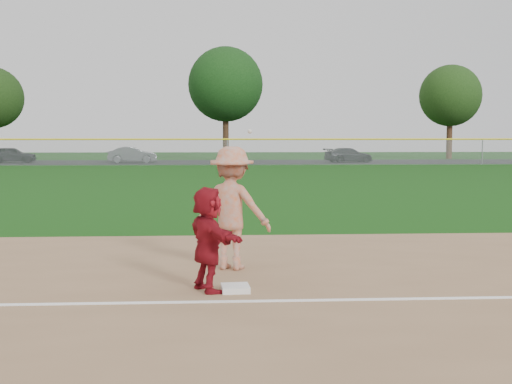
{
  "coord_description": "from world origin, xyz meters",
  "views": [
    {
      "loc": [
        -0.62,
        -9.25,
        2.24
      ],
      "look_at": [
        0.0,
        1.5,
        1.3
      ],
      "focal_mm": 45.0,
      "sensor_mm": 36.0,
      "label": 1
    }
  ],
  "objects": [
    {
      "name": "parking_asphalt",
      "position": [
        0.0,
        46.0,
        0.01
      ],
      "size": [
        120.0,
        10.0,
        0.01
      ],
      "primitive_type": "cube",
      "color": "black",
      "rests_on": "ground"
    },
    {
      "name": "foul_line",
      "position": [
        0.0,
        -0.8,
        0.03
      ],
      "size": [
        60.0,
        0.1,
        0.01
      ],
      "primitive_type": "cube",
      "color": "white",
      "rests_on": "infield_dirt"
    },
    {
      "name": "first_base_play",
      "position": [
        -0.41,
        1.37,
        1.04
      ],
      "size": [
        1.51,
        1.32,
        2.33
      ],
      "color": "#A1A2A4",
      "rests_on": "infield_dirt"
    },
    {
      "name": "tree_3",
      "position": [
        22.0,
        52.8,
        6.16
      ],
      "size": [
        6.0,
        6.0,
        9.19
      ],
      "color": "#3D2416",
      "rests_on": "ground"
    },
    {
      "name": "car_left",
      "position": [
        -17.98,
        45.53,
        0.68
      ],
      "size": [
        4.14,
        2.21,
        1.34
      ],
      "primitive_type": "imported",
      "rotation": [
        0.0,
        0.0,
        1.74
      ],
      "color": "black",
      "rests_on": "parking_asphalt"
    },
    {
      "name": "outfield_fence",
      "position": [
        0.0,
        40.0,
        1.96
      ],
      "size": [
        110.0,
        0.12,
        110.0
      ],
      "color": "#999EA0",
      "rests_on": "ground"
    },
    {
      "name": "base_runner",
      "position": [
        -0.78,
        -0.15,
        0.77
      ],
      "size": [
        1.01,
        1.45,
        1.51
      ],
      "primitive_type": "imported",
      "rotation": [
        0.0,
        0.0,
        2.02
      ],
      "color": "maroon",
      "rests_on": "infield_dirt"
    },
    {
      "name": "first_base",
      "position": [
        -0.4,
        -0.22,
        0.06
      ],
      "size": [
        0.42,
        0.42,
        0.09
      ],
      "primitive_type": "cube",
      "rotation": [
        0.0,
        0.0,
        0.07
      ],
      "color": "white",
      "rests_on": "infield_dirt"
    },
    {
      "name": "car_mid",
      "position": [
        -7.92,
        45.14,
        0.68
      ],
      "size": [
        4.2,
        1.88,
        1.34
      ],
      "primitive_type": "imported",
      "rotation": [
        0.0,
        0.0,
        1.69
      ],
      "color": "#4F5256",
      "rests_on": "parking_asphalt"
    },
    {
      "name": "car_right",
      "position": [
        10.42,
        44.98,
        0.62
      ],
      "size": [
        4.52,
        2.78,
        1.22
      ],
      "primitive_type": "imported",
      "rotation": [
        0.0,
        0.0,
        1.84
      ],
      "color": "black",
      "rests_on": "parking_asphalt"
    },
    {
      "name": "ground",
      "position": [
        0.0,
        0.0,
        0.0
      ],
      "size": [
        160.0,
        160.0,
        0.0
      ],
      "primitive_type": "plane",
      "color": "#10400C",
      "rests_on": "ground"
    },
    {
      "name": "tree_2",
      "position": [
        0.0,
        51.5,
        7.06
      ],
      "size": [
        7.0,
        7.0,
        10.58
      ],
      "color": "#352213",
      "rests_on": "ground"
    }
  ]
}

